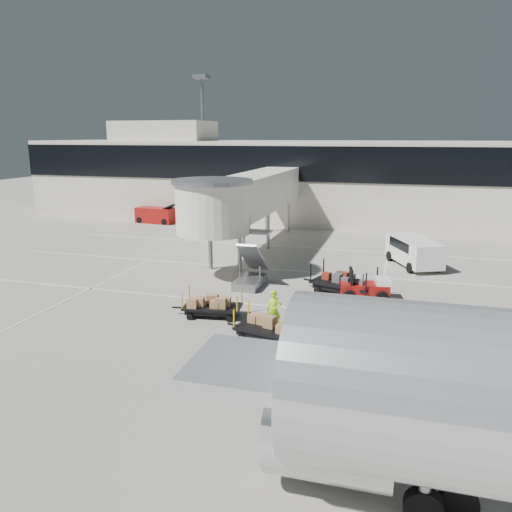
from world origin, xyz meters
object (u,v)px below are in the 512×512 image
object	(u,v)px
baggage_tug	(366,288)
minivan	(413,250)
ground_worker	(274,310)
box_cart_near	(270,329)
suitcase_cart	(343,284)
belt_loader	(156,215)
box_cart_far	(211,306)

from	to	relation	value
baggage_tug	minivan	bearing A→B (deg)	61.63
ground_worker	box_cart_near	bearing A→B (deg)	-88.06
suitcase_cart	box_cart_near	size ratio (longest dim) A/B	1.21
baggage_tug	ground_worker	bearing A→B (deg)	-134.71
minivan	belt_loader	xyz separation A→B (m)	(-24.46, 10.46, -0.34)
suitcase_cart	minivan	world-z (taller)	minivan
baggage_tug	minivan	xyz separation A→B (m)	(2.46, 8.13, 0.50)
minivan	belt_loader	world-z (taller)	belt_loader
suitcase_cart	box_cart_near	distance (m)	7.64
suitcase_cart	ground_worker	bearing A→B (deg)	-92.32
suitcase_cart	box_cart_near	bearing A→B (deg)	-88.12
belt_loader	suitcase_cart	bearing A→B (deg)	-36.13
box_cart_near	minivan	xyz separation A→B (m)	(5.95, 14.90, 0.60)
ground_worker	box_cart_far	bearing A→B (deg)	162.47
baggage_tug	minivan	size ratio (longest dim) A/B	0.52
minivan	suitcase_cart	bearing A→B (deg)	-140.99
baggage_tug	box_cart_near	world-z (taller)	baggage_tug
baggage_tug	box_cart_far	size ratio (longest dim) A/B	0.79
box_cart_far	minivan	distance (m)	15.97
ground_worker	baggage_tug	bearing A→B (deg)	52.50
belt_loader	baggage_tug	bearing A→B (deg)	-35.26
suitcase_cart	minivan	distance (m)	8.47
baggage_tug	belt_loader	xyz separation A→B (m)	(-22.00, 18.59, 0.16)
minivan	box_cart_far	bearing A→B (deg)	-150.70
baggage_tug	suitcase_cart	xyz separation A→B (m)	(-1.29, 0.55, -0.04)
baggage_tug	suitcase_cart	distance (m)	1.41
suitcase_cart	box_cart_far	bearing A→B (deg)	-118.03
box_cart_near	ground_worker	size ratio (longest dim) A/B	1.89
minivan	box_cart_near	bearing A→B (deg)	-136.44
suitcase_cart	ground_worker	world-z (taller)	ground_worker
box_cart_far	minivan	size ratio (longest dim) A/B	0.66
box_cart_far	minivan	bearing A→B (deg)	46.10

